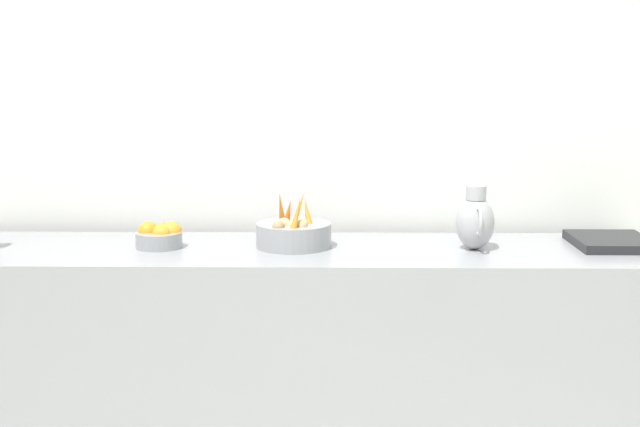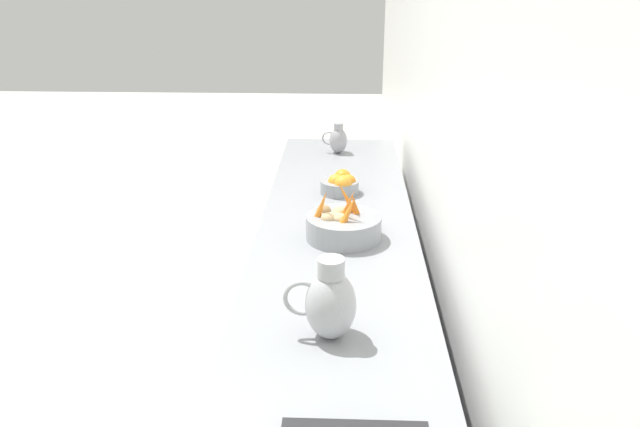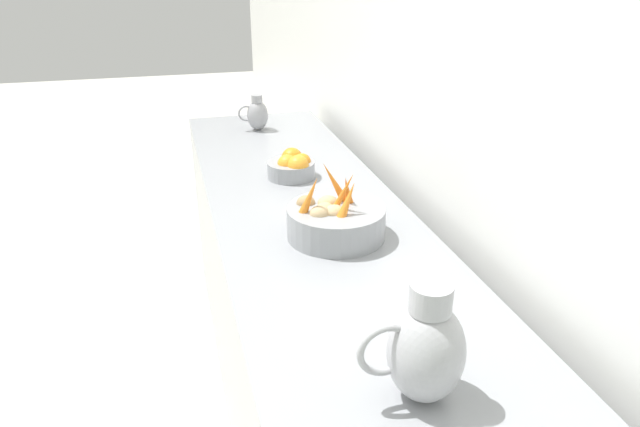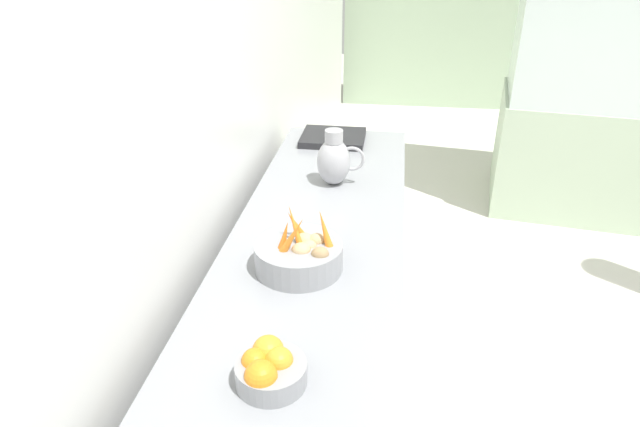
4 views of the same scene
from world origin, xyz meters
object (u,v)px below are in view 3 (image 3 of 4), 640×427
object	(u,v)px
orange_bowl	(293,166)
vegetable_colander	(335,220)
metal_pitcher_tall	(425,348)
metal_pitcher_short	(257,114)

from	to	relation	value
orange_bowl	vegetable_colander	bearing A→B (deg)	91.40
orange_bowl	metal_pitcher_tall	distance (m)	1.25
vegetable_colander	orange_bowl	xyz separation A→B (m)	(0.01, -0.53, -0.01)
vegetable_colander	metal_pitcher_tall	size ratio (longest dim) A/B	1.19
vegetable_colander	metal_pitcher_tall	xyz separation A→B (m)	(0.03, 0.72, 0.06)
vegetable_colander	metal_pitcher_short	size ratio (longest dim) A/B	1.74
metal_pitcher_short	orange_bowl	bearing A→B (deg)	91.96
orange_bowl	metal_pitcher_short	world-z (taller)	metal_pitcher_short
vegetable_colander	metal_pitcher_tall	world-z (taller)	metal_pitcher_tall
vegetable_colander	orange_bowl	world-z (taller)	vegetable_colander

